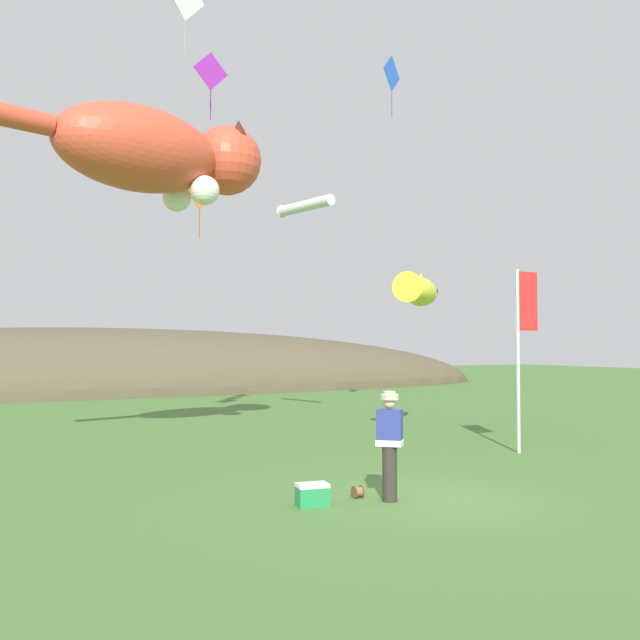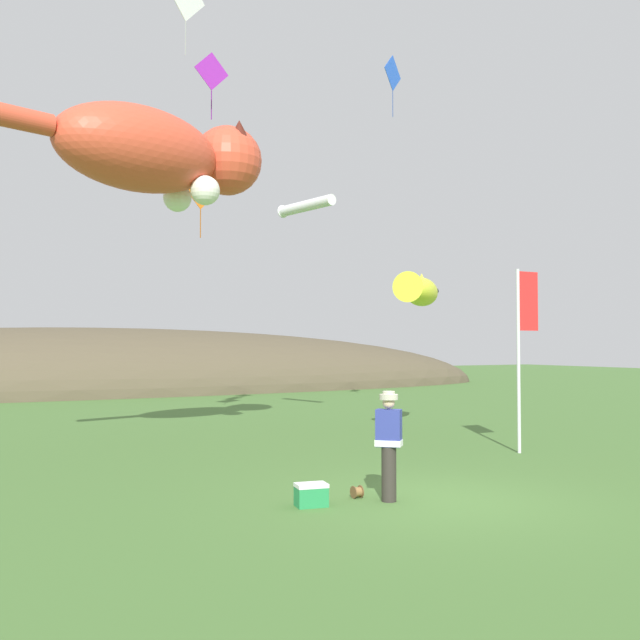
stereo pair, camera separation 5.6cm
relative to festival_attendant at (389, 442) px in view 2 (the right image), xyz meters
name	(u,v)px [view 2 (the right image)]	position (x,y,z in m)	size (l,w,h in m)	color
ground_plane	(435,500)	(0.70, -0.28, -0.95)	(120.00, 120.00, 0.00)	#477033
distant_hill_ridge	(92,392)	(0.70, 30.12, -0.95)	(50.95, 12.22, 6.93)	brown
festival_attendant	(389,442)	(0.00, 0.00, 0.00)	(0.48, 0.48, 1.77)	#332D28
kite_spool	(357,492)	(-0.33, 0.45, -0.85)	(0.15, 0.20, 0.20)	olive
picnic_cooler	(311,495)	(-1.27, 0.27, -0.77)	(0.54, 0.40, 0.36)	#268C4C
festival_banner_pole	(523,332)	(5.69, 2.89, 1.87)	(0.66, 0.08, 4.31)	silver
kite_giant_cat	(159,154)	(-1.70, 7.80, 6.36)	(7.89, 3.45, 2.46)	#E04C33
kite_fish_windsock	(419,291)	(5.60, 6.93, 3.12)	(2.85, 2.76, 0.96)	yellow
kite_tube_streamer	(305,206)	(4.05, 11.09, 6.14)	(0.92, 2.66, 0.44)	white
kite_diamond_orange	(201,187)	(0.70, 11.80, 6.56)	(1.39, 0.43, 2.34)	orange
kite_diamond_blue	(393,74)	(6.99, 10.32, 10.83)	(1.08, 0.64, 2.14)	blue
kite_diamond_violet	(212,72)	(0.67, 10.75, 9.89)	(1.16, 0.22, 2.08)	purple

